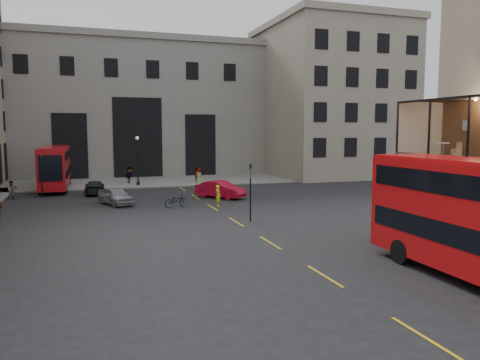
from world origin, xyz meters
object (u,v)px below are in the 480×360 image
object	(u,v)px
car_b	(220,189)
cafe_chair_d	(456,152)
car_c	(95,188)
bicycle	(176,200)
pedestrian_d	(199,176)
pedestrian_a	(12,190)
traffic_light_near	(250,185)
traffic_light_far	(41,170)
pedestrian_b	(130,175)
cyclist	(218,196)
cafe_table_far	(443,148)
car_a	(116,196)
pedestrian_c	(197,175)
street_lamp_b	(138,164)
bus_far	(55,166)

from	to	relation	value
car_b	cafe_chair_d	size ratio (longest dim) A/B	6.05
car_c	bicycle	size ratio (longest dim) A/B	2.23
car_c	bicycle	xyz separation A→B (m)	(5.91, -9.60, -0.12)
pedestrian_d	pedestrian_a	bearing A→B (deg)	76.46
traffic_light_near	bicycle	world-z (taller)	traffic_light_near
cafe_chair_d	traffic_light_far	bearing A→B (deg)	131.43
traffic_light_far	pedestrian_b	world-z (taller)	traffic_light_far
cyclist	car_b	bearing A→B (deg)	-22.11
cafe_table_far	bicycle	bearing A→B (deg)	121.50
car_c	cyclist	size ratio (longest dim) A/B	2.58
pedestrian_b	pedestrian_a	bearing A→B (deg)	171.70
car_b	cyclist	world-z (taller)	cyclist
car_a	pedestrian_b	xyz separation A→B (m)	(2.31, 14.27, 0.28)
pedestrian_c	car_c	bearing A→B (deg)	28.94
street_lamp_b	pedestrian_d	size ratio (longest dim) A/B	3.04
bus_far	pedestrian_b	world-z (taller)	bus_far
cafe_table_far	cafe_chair_d	size ratio (longest dim) A/B	0.99
pedestrian_b	pedestrian_d	world-z (taller)	pedestrian_b
cyclist	pedestrian_c	world-z (taller)	pedestrian_c
car_c	cafe_chair_d	world-z (taller)	cafe_chair_d
car_b	pedestrian_d	xyz separation A→B (m)	(0.72, 11.48, 0.12)
car_b	pedestrian_b	distance (m)	14.92
pedestrian_a	pedestrian_c	xyz separation A→B (m)	(18.18, 7.96, 0.05)
traffic_light_far	car_b	size ratio (longest dim) A/B	0.83
traffic_light_far	cyclist	distance (m)	16.68
pedestrian_a	bicycle	bearing A→B (deg)	-42.31
pedestrian_a	pedestrian_b	bearing A→B (deg)	29.84
pedestrian_d	cafe_table_far	distance (m)	32.68
pedestrian_a	street_lamp_b	bearing A→B (deg)	20.53
bus_far	pedestrian_d	bearing A→B (deg)	2.19
traffic_light_far	street_lamp_b	distance (m)	10.82
pedestrian_d	cafe_chair_d	bearing A→B (deg)	157.52
pedestrian_d	car_c	bearing A→B (deg)	82.21
car_b	car_a	bearing A→B (deg)	146.99
pedestrian_d	cafe_chair_d	distance (m)	32.28
bus_far	car_a	distance (m)	13.06
traffic_light_near	pedestrian_d	world-z (taller)	traffic_light_near
car_a	pedestrian_b	bearing A→B (deg)	59.66
traffic_light_far	pedestrian_d	xyz separation A→B (m)	(15.72, 6.31, -1.55)
traffic_light_near	car_a	bearing A→B (deg)	129.06
car_b	cafe_chair_d	world-z (taller)	cafe_chair_d
cyclist	cafe_table_far	xyz separation A→B (m)	(7.14, -16.15, 4.25)
car_c	bicycle	distance (m)	11.27
car_c	pedestrian_c	xyz separation A→B (m)	(11.32, 6.74, 0.23)
pedestrian_c	cafe_table_far	xyz separation A→B (m)	(4.92, -33.21, 4.24)
car_a	pedestrian_b	world-z (taller)	pedestrian_b
car_c	pedestrian_b	world-z (taller)	pedestrian_b
traffic_light_near	pedestrian_c	size ratio (longest dim) A/B	2.20
bicycle	pedestrian_d	size ratio (longest dim) A/B	1.11
bicycle	car_b	bearing A→B (deg)	-67.62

